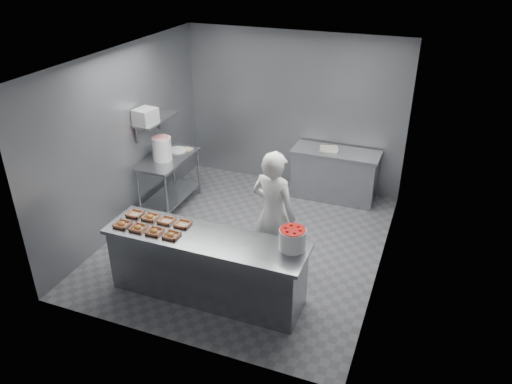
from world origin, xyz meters
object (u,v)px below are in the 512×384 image
tray_3 (171,235)px  tray_6 (166,221)px  tray_1 (138,228)px  tray_4 (135,214)px  prep_table (169,175)px  appliance (145,116)px  service_counter (207,266)px  tray_7 (183,224)px  glaze_bucket (162,148)px  back_counter (334,175)px  tray_0 (122,224)px  tray_2 (155,231)px  tray_5 (150,217)px  worker (274,214)px  strawberry_tub (292,238)px

tray_3 → tray_6: (-0.24, 0.29, -0.00)m
tray_1 → tray_4: size_ratio=1.00×
prep_table → appliance: (-0.17, -0.27, 1.10)m
service_counter → tray_4: (-1.11, 0.14, 0.47)m
tray_4 → tray_7: (0.72, 0.00, 0.00)m
glaze_bucket → back_counter: bearing=28.1°
tray_7 → tray_1: bearing=-149.2°
prep_table → back_counter: 2.87m
back_counter → tray_0: size_ratio=8.01×
tray_3 → appliance: bearing=128.1°
prep_table → tray_2: bearing=-64.0°
service_counter → tray_5: tray_5 is taller
tray_2 → appliance: appliance is taller
tray_1 → tray_5: (0.00, 0.29, 0.00)m
tray_5 → tray_6: (0.24, 0.00, -0.00)m
tray_2 → worker: worker is taller
prep_table → worker: bearing=-26.3°
glaze_bucket → worker: bearing=-24.2°
tray_1 → worker: (1.47, 0.98, -0.02)m
tray_0 → worker: (1.71, 0.98, -0.02)m
service_counter → tray_1: size_ratio=13.88×
tray_4 → tray_1: bearing=-50.6°
tray_4 → strawberry_tub: size_ratio=0.58×
back_counter → strawberry_tub: (0.18, -3.10, 0.59)m
service_counter → tray_7: bearing=159.5°
service_counter → glaze_bucket: bearing=132.2°
tray_1 → strawberry_tub: strawberry_tub is taller
tray_3 → worker: (0.99, 0.98, -0.02)m
tray_5 → tray_2: bearing=-50.2°
tray_3 → tray_6: tray_3 is taller
worker → service_counter: bearing=68.7°
tray_3 → tray_4: 0.77m
glaze_bucket → appliance: bearing=-124.9°
tray_5 → worker: worker is taller
back_counter → glaze_bucket: glaze_bucket is taller
back_counter → tray_6: (-1.53, -3.11, 0.47)m
tray_0 → tray_3: (0.72, 0.00, 0.00)m
tray_1 → worker: size_ratio=0.10×
tray_5 → worker: (1.47, 0.69, -0.02)m
tray_3 → glaze_bucket: size_ratio=0.40×
tray_6 → glaze_bucket: bearing=121.8°
tray_4 → glaze_bucket: glaze_bucket is taller
tray_5 → appliance: bearing=121.8°
back_counter → strawberry_tub: bearing=-86.7°
prep_table → appliance: size_ratio=3.64×
service_counter → tray_4: bearing=172.6°
strawberry_tub → appliance: (-2.90, 1.53, 0.65)m
tray_0 → tray_6: size_ratio=1.00×
back_counter → strawberry_tub: size_ratio=4.67×
service_counter → worker: worker is taller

